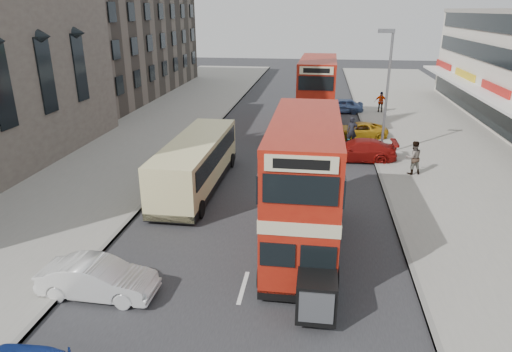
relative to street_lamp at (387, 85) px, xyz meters
The scene contains 18 objects.
ground 19.73m from the street_lamp, 109.92° to the right, with size 160.00×160.00×0.00m, color #28282B.
road_surface 8.33m from the street_lamp, 162.95° to the left, with size 12.00×90.00×0.01m, color #28282B.
pavement_right 7.50m from the street_lamp, 20.06° to the left, with size 12.00×90.00×0.15m, color gray.
pavement_left 19.22m from the street_lamp, behind, with size 12.00×90.00×0.15m, color gray.
kerb_left 13.62m from the street_lamp, behind, with size 0.20×90.00×0.16m, color gray.
kerb_right 5.13m from the street_lamp, 101.90° to the left, with size 0.20×90.00×0.16m, color gray.
brick_terrace 34.86m from the street_lamp, 144.96° to the left, with size 14.00×28.00×12.00m, color #66594C.
street_lamp is the anchor object (origin of this frame).
bus_main 13.79m from the street_lamp, 109.73° to the right, with size 2.61×9.45×5.21m.
bus_second 7.92m from the street_lamp, 124.24° to the left, with size 2.94×10.04×5.50m.
coach 13.11m from the street_lamp, 146.45° to the right, with size 2.58×9.65×2.55m.
car_left_front 20.93m from the street_lamp, 123.53° to the right, with size 1.39×3.99×1.31m, color silver.
car_right_a 4.46m from the street_lamp, 147.43° to the right, with size 1.98×4.87×1.41m, color maroon.
car_right_b 6.27m from the street_lamp, 103.59° to the left, with size 1.98×4.29×1.19m, color #C28A13.
car_right_c 14.11m from the street_lamp, 98.76° to the left, with size 1.63×4.05×1.38m, color #5878B1.
pedestrian_near 5.22m from the street_lamp, 67.55° to the right, with size 0.74×0.50×2.01m, color gray.
pedestrian_far 14.20m from the street_lamp, 83.37° to the left, with size 1.10×0.46×1.89m, color gray.
cyclist 4.56m from the street_lamp, 143.43° to the left, with size 0.76×1.76×2.31m.
Camera 1 is at (2.31, -11.24, 9.24)m, focal length 31.40 mm.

